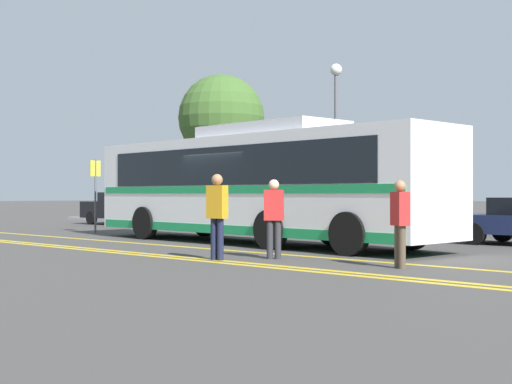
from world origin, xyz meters
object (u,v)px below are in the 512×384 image
object	(u,v)px
bus_stop_sign	(95,187)
street_lamp	(336,115)
parked_car_1	(243,211)
pedestrian_0	(217,211)
parked_car_2	(361,213)
pedestrian_1	(274,214)
tree_1	(221,118)
transit_bus	(256,183)
parked_car_0	(127,208)
pedestrian_2	(400,218)

from	to	relation	value
bus_stop_sign	street_lamp	distance (m)	9.52
parked_car_1	pedestrian_0	size ratio (longest dim) A/B	2.65
bus_stop_sign	street_lamp	xyz separation A→B (m)	(4.88, 7.68, 2.81)
parked_car_2	pedestrian_1	xyz separation A→B (m)	(3.23, -7.95, 0.20)
tree_1	pedestrian_0	bearing A→B (deg)	-44.43
pedestrian_0	tree_1	bearing A→B (deg)	126.62
transit_bus	parked_car_2	distance (m)	4.89
parked_car_0	parked_car_2	bearing A→B (deg)	88.57
street_lamp	tree_1	size ratio (longest dim) A/B	0.93
transit_bus	pedestrian_0	bearing A→B (deg)	-142.72
bus_stop_sign	parked_car_2	bearing A→B (deg)	-55.31
pedestrian_1	parked_car_2	bearing A→B (deg)	-106.56
parked_car_0	bus_stop_sign	world-z (taller)	bus_stop_sign
parked_car_0	bus_stop_sign	xyz separation A→B (m)	(4.69, -4.85, 0.90)
parked_car_1	pedestrian_1	distance (m)	12.07
parked_car_2	pedestrian_0	world-z (taller)	pedestrian_0
bus_stop_sign	pedestrian_1	bearing A→B (deg)	-101.80
parked_car_2	bus_stop_sign	xyz separation A→B (m)	(-8.04, -4.82, 0.87)
parked_car_2	pedestrian_0	xyz separation A→B (m)	(2.54, -8.99, 0.27)
transit_bus	bus_stop_sign	xyz separation A→B (m)	(-7.81, -0.02, -0.05)
pedestrian_1	street_lamp	distance (m)	13.03
parked_car_2	parked_car_1	bearing A→B (deg)	86.39
pedestrian_0	bus_stop_sign	bearing A→B (deg)	149.57
transit_bus	street_lamp	size ratio (longest dim) A/B	1.93
pedestrian_2	street_lamp	xyz separation A→B (m)	(-9.39, 10.63, 3.53)
parked_car_1	parked_car_2	bearing A→B (deg)	-93.29
street_lamp	tree_1	distance (m)	7.06
pedestrian_0	parked_car_1	bearing A→B (deg)	122.69
pedestrian_1	tree_1	size ratio (longest dim) A/B	0.25
parked_car_1	pedestrian_1	world-z (taller)	pedestrian_1
transit_bus	street_lamp	distance (m)	8.65
transit_bus	street_lamp	bearing A→B (deg)	24.65
pedestrian_1	street_lamp	world-z (taller)	street_lamp
parked_car_1	pedestrian_0	bearing A→B (deg)	-139.35
pedestrian_0	pedestrian_1	bearing A→B (deg)	47.47
parked_car_2	bus_stop_sign	bearing A→B (deg)	119.65
parked_car_2	street_lamp	world-z (taller)	street_lamp
pedestrian_0	bus_stop_sign	distance (m)	11.39
transit_bus	parked_car_2	bearing A→B (deg)	0.99
pedestrian_1	bus_stop_sign	world-z (taller)	bus_stop_sign
transit_bus	parked_car_0	world-z (taller)	transit_bus
parked_car_0	pedestrian_1	xyz separation A→B (m)	(15.96, -7.98, 0.22)
transit_bus	pedestrian_2	distance (m)	7.16
parked_car_0	street_lamp	xyz separation A→B (m)	(9.57, 2.83, 3.71)
parked_car_1	parked_car_2	size ratio (longest dim) A/B	1.18
parked_car_1	parked_car_2	xyz separation A→B (m)	(5.65, -0.23, 0.05)
parked_car_0	parked_car_2	size ratio (longest dim) A/B	1.12
pedestrian_1	tree_1	world-z (taller)	tree_1
pedestrian_2	pedestrian_0	bearing A→B (deg)	52.16
pedestrian_2	bus_stop_sign	distance (m)	14.60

